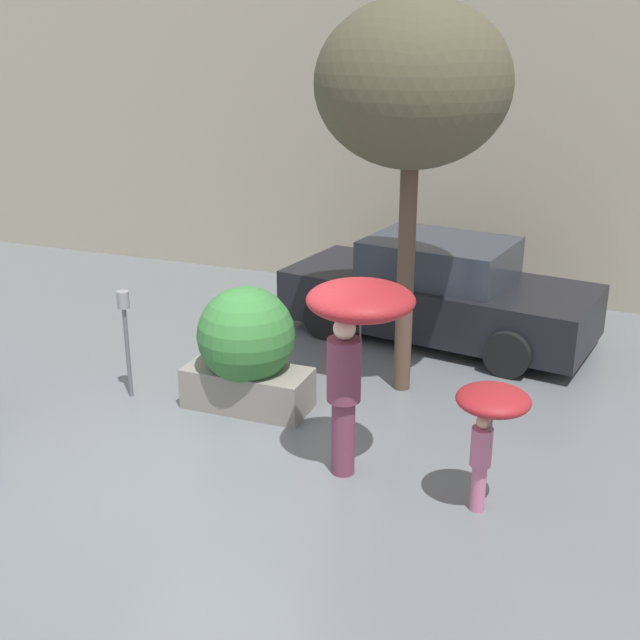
# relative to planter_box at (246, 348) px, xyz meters

# --- Properties ---
(ground_plane) EXTENTS (40.00, 40.00, 0.00)m
(ground_plane) POSITION_rel_planter_box_xyz_m (0.23, -1.26, -0.73)
(ground_plane) COLOR slate
(building_facade) EXTENTS (18.00, 0.30, 6.00)m
(building_facade) POSITION_rel_planter_box_xyz_m (0.23, 5.24, 2.27)
(building_facade) COLOR #9E937F
(building_facade) RESTS_ON ground
(planter_box) EXTENTS (1.44, 1.10, 1.44)m
(planter_box) POSITION_rel_planter_box_xyz_m (0.00, 0.00, 0.00)
(planter_box) COLOR gray
(planter_box) RESTS_ON ground
(person_adult) EXTENTS (1.00, 1.00, 1.95)m
(person_adult) POSITION_rel_planter_box_xyz_m (1.62, -0.95, 0.82)
(person_adult) COLOR brown
(person_adult) RESTS_ON ground
(person_child) EXTENTS (0.64, 0.64, 1.23)m
(person_child) POSITION_rel_planter_box_xyz_m (2.92, -1.18, 0.27)
(person_child) COLOR #B76684
(person_child) RESTS_ON ground
(parked_car_near) EXTENTS (4.47, 2.44, 1.40)m
(parked_car_near) POSITION_rel_planter_box_xyz_m (1.47, 3.04, -0.09)
(parked_car_near) COLOR black
(parked_car_near) RESTS_ON ground
(street_tree) EXTENTS (2.13, 2.13, 4.46)m
(street_tree) POSITION_rel_planter_box_xyz_m (1.50, 1.15, 2.80)
(street_tree) COLOR brown
(street_tree) RESTS_ON ground
(parking_meter) EXTENTS (0.14, 0.14, 1.30)m
(parking_meter) POSITION_rel_planter_box_xyz_m (-1.43, -0.24, 0.21)
(parking_meter) COLOR #595B60
(parking_meter) RESTS_ON ground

